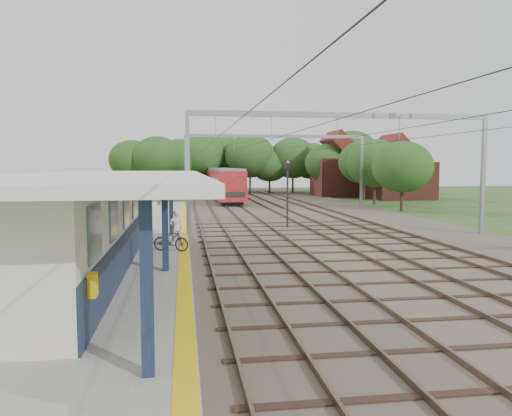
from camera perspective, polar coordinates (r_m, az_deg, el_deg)
ground at (r=13.52m, az=15.36°, el=-12.86°), size 160.00×160.00×0.00m
ballast_bed at (r=42.97m, az=4.15°, el=-0.52°), size 18.00×90.00×0.10m
platform at (r=26.16m, az=-13.19°, el=-3.83°), size 5.00×52.00×0.35m
yellow_stripe at (r=26.04m, az=-8.25°, el=-3.39°), size 0.45×52.00×0.01m
station_building at (r=19.23m, az=-19.16°, el=-1.46°), size 3.41×18.00×3.40m
canopy at (r=17.95m, az=-16.42°, el=3.30°), size 6.40×20.00×3.44m
rail_tracks at (r=42.49m, az=0.86°, el=-0.40°), size 11.80×88.00×0.15m
catenary_system at (r=38.07m, az=4.84°, el=7.02°), size 17.22×88.00×7.00m
tree_band at (r=69.50m, az=-0.80°, el=5.57°), size 31.72×30.88×8.82m
house_near at (r=63.46m, az=16.15°, el=3.70°), size 7.00×6.12×7.89m
house_far at (r=67.22m, az=10.14°, el=4.08°), size 8.00×6.12×8.66m
person at (r=23.36m, az=-9.12°, el=-2.28°), size 0.70×0.56×1.69m
bicycle at (r=22.07m, az=-9.69°, el=-3.64°), size 1.67×1.00×0.97m
train at (r=65.14m, az=-4.13°, el=3.08°), size 2.79×34.70×3.67m
signal_post at (r=31.94m, az=3.62°, el=2.61°), size 0.35×0.32×4.44m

